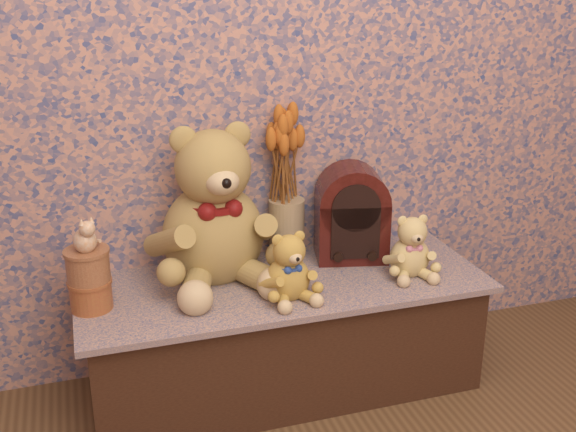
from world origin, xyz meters
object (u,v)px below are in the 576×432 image
teddy_large (212,196)px  ceramic_vase (287,228)px  biscuit_tin_lower (91,295)px  cathedral_radio (352,212)px  teddy_small (411,242)px  teddy_medium (288,262)px  cat_figurine (84,233)px

teddy_large → ceramic_vase: 0.33m
teddy_large → biscuit_tin_lower: bearing=-167.4°
ceramic_vase → biscuit_tin_lower: ceramic_vase is taller
cathedral_radio → teddy_small: bearing=-41.4°
teddy_medium → teddy_small: (0.43, 0.04, -0.00)m
teddy_small → teddy_large: bearing=170.2°
teddy_small → cathedral_radio: bearing=131.9°
teddy_medium → cat_figurine: size_ratio=2.06×
teddy_medium → biscuit_tin_lower: (-0.58, 0.10, -0.07)m
cat_figurine → teddy_medium: bearing=-29.8°
ceramic_vase → cat_figurine: cat_figurine is taller
teddy_small → ceramic_vase: size_ratio=1.07×
teddy_small → biscuit_tin_lower: size_ratio=1.80×
biscuit_tin_lower → teddy_large: bearing=17.1°
biscuit_tin_lower → cat_figurine: 0.20m
teddy_large → cat_figurine: size_ratio=4.91×
cathedral_radio → cat_figurine: size_ratio=2.98×
teddy_medium → biscuit_tin_lower: 0.59m
teddy_large → biscuit_tin_lower: size_ratio=4.44×
cat_figurine → ceramic_vase: bearing=-2.9°
biscuit_tin_lower → ceramic_vase: bearing=17.0°
cathedral_radio → cat_figurine: (-0.88, -0.13, 0.08)m
teddy_large → teddy_small: size_ratio=2.46×
cathedral_radio → teddy_medium: bearing=-129.5°
ceramic_vase → cat_figurine: (-0.67, -0.20, 0.14)m
teddy_large → biscuit_tin_lower: teddy_large is taller
ceramic_vase → teddy_medium: bearing=-106.8°
cathedral_radio → ceramic_vase: (-0.21, 0.08, -0.06)m
teddy_small → biscuit_tin_lower: (-1.01, 0.06, -0.07)m
teddy_large → ceramic_vase: teddy_large is taller
teddy_small → cat_figurine: 1.02m
teddy_medium → ceramic_vase: bearing=66.1°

